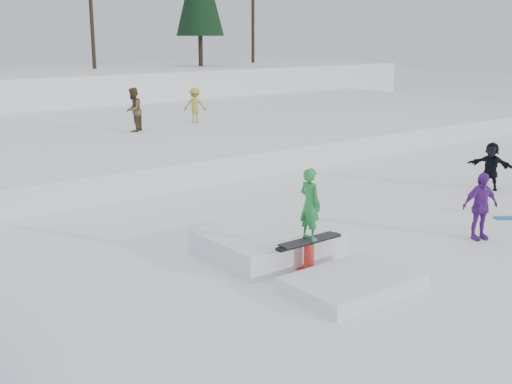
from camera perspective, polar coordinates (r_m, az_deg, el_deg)
ground at (r=13.13m, az=3.66°, el=-6.66°), size 120.00×120.00×0.00m
snow_midrise at (r=26.80m, az=-19.66°, el=4.11°), size 50.00×18.00×0.80m
walker_olive at (r=25.93m, az=-10.85°, el=7.20°), size 1.06×1.05×1.73m
walker_ygreen at (r=28.12m, az=-5.44°, el=7.68°), size 1.12×1.02×1.51m
spectator_purple at (r=15.47m, az=19.30°, el=-1.20°), size 0.99×0.66×1.56m
spectator_dark at (r=20.55m, az=20.14°, el=2.18°), size 0.80×1.40×1.44m
jib_rail_feature at (r=13.18m, az=3.02°, el=-5.17°), size 2.60×4.40×2.11m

